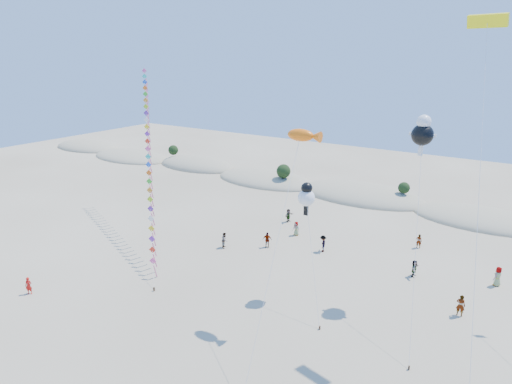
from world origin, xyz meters
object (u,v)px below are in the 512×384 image
object	(u,v)px
kite_train	(148,150)
fish_kite	(304,136)
flyer_foreground	(29,286)
parafoil_kite	(487,28)

from	to	relation	value
kite_train	fish_kite	world-z (taller)	kite_train
fish_kite	flyer_foreground	distance (m)	26.73
kite_train	flyer_foreground	bearing A→B (deg)	-84.90
parafoil_kite	flyer_foreground	size ratio (longest dim) A/B	14.31
kite_train	parafoil_kite	bearing A→B (deg)	-3.96
parafoil_kite	flyer_foreground	world-z (taller)	parafoil_kite
kite_train	parafoil_kite	distance (m)	34.40
parafoil_kite	kite_train	bearing A→B (deg)	176.04
fish_kite	flyer_foreground	bearing A→B (deg)	-154.00
kite_train	parafoil_kite	world-z (taller)	parafoil_kite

